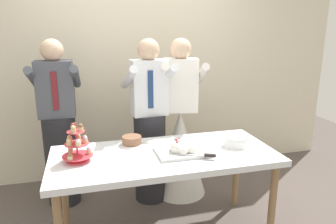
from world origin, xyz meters
name	(u,v)px	position (x,y,z in m)	size (l,w,h in m)	color
rear_wall	(134,55)	(0.00, 1.42, 1.45)	(5.20, 0.10, 2.90)	beige
dessert_table	(165,162)	(0.00, 0.00, 0.70)	(1.80, 0.80, 0.78)	silver
cupcake_stand	(77,146)	(-0.67, 0.02, 0.90)	(0.23, 0.23, 0.31)	#D83F4C
main_cake_tray	(183,148)	(0.14, -0.04, 0.82)	(0.42, 0.36, 0.12)	silver
plate_stack	(236,141)	(0.63, 0.00, 0.82)	(0.21, 0.21, 0.09)	white
round_cake	(132,141)	(-0.22, 0.25, 0.81)	(0.24, 0.24, 0.08)	white
person_groom	(150,131)	(0.02, 0.67, 0.75)	(0.49, 0.51, 1.66)	#232328
person_bride	(180,142)	(0.36, 0.72, 0.58)	(0.57, 0.56, 1.66)	white
person_guest	(60,133)	(-0.86, 0.83, 0.75)	(0.47, 0.50, 1.66)	#232328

